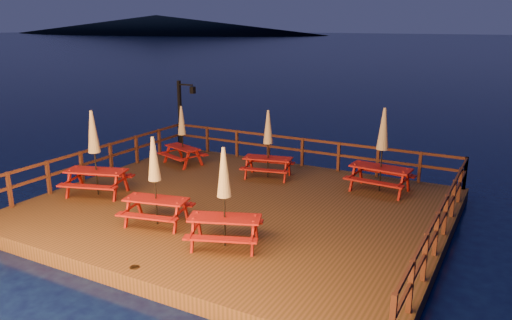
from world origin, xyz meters
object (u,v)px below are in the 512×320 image
(picnic_table_0, at_px, (95,152))
(picnic_table_1, at_px, (382,149))
(lamp_post, at_px, (183,109))
(picnic_table_2, at_px, (182,134))

(picnic_table_0, height_order, picnic_table_1, picnic_table_1)
(lamp_post, height_order, picnic_table_0, lamp_post)
(picnic_table_1, bearing_deg, lamp_post, 176.12)
(picnic_table_0, xyz_separation_m, picnic_table_1, (7.86, 4.68, 0.02))
(picnic_table_2, bearing_deg, picnic_table_0, -74.18)
(lamp_post, xyz_separation_m, picnic_table_1, (8.83, -1.26, -0.36))
(lamp_post, bearing_deg, picnic_table_1, -8.10)
(picnic_table_1, distance_m, picnic_table_2, 7.64)
(picnic_table_1, xyz_separation_m, picnic_table_2, (-7.62, -0.46, -0.25))
(picnic_table_0, bearing_deg, lamp_post, 81.07)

